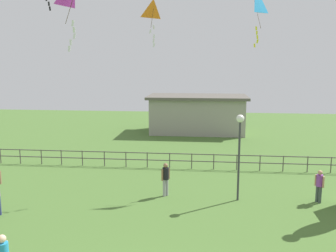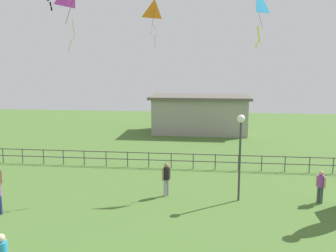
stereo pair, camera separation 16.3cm
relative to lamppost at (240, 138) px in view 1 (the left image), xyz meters
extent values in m
cylinder|color=#38383D|center=(0.00, 0.00, -1.12)|extent=(0.10, 0.10, 3.72)
sphere|color=white|center=(0.00, 0.00, 0.89)|extent=(0.36, 0.36, 0.36)
cylinder|color=#8C6647|center=(-10.02, -2.78, -1.33)|extent=(0.17, 0.19, 0.57)
cylinder|color=#3F4C47|center=(3.62, 0.14, -2.59)|extent=(0.13, 0.13, 0.78)
cylinder|color=#3F4C47|center=(3.72, 0.03, -2.59)|extent=(0.13, 0.13, 0.78)
cylinder|color=purple|center=(3.67, 0.08, -1.93)|extent=(0.28, 0.28, 0.55)
sphere|color=tan|center=(3.67, 0.08, -1.55)|extent=(0.21, 0.21, 0.21)
cylinder|color=tan|center=(3.54, 0.22, -1.96)|extent=(0.09, 0.09, 0.52)
cylinder|color=tan|center=(3.80, -0.05, -1.96)|extent=(0.09, 0.09, 0.52)
sphere|color=beige|center=(-7.06, -7.85, -1.39)|extent=(0.23, 0.23, 0.23)
cylinder|color=beige|center=(-7.06, -7.64, -1.84)|extent=(0.09, 0.09, 0.58)
cylinder|color=#99999E|center=(-3.36, 0.27, -2.57)|extent=(0.14, 0.14, 0.82)
cylinder|color=#99999E|center=(-3.48, 0.16, -2.57)|extent=(0.14, 0.14, 0.82)
cylinder|color=black|center=(-3.42, 0.21, -1.86)|extent=(0.30, 0.30, 0.58)
sphere|color=#8C6647|center=(-3.42, 0.21, -1.46)|extent=(0.22, 0.22, 0.22)
cylinder|color=#8C6647|center=(-3.28, 0.35, -1.90)|extent=(0.09, 0.09, 0.55)
cylinder|color=#8C6647|center=(-3.57, 0.07, -1.90)|extent=(0.09, 0.09, 0.55)
pyramid|color=#198CD1|center=(0.87, 3.85, 6.60)|extent=(0.91, 0.88, 1.48)
cylinder|color=#4C381E|center=(1.04, 3.62, 5.86)|extent=(0.36, 0.47, 1.48)
cube|color=yellow|center=(0.99, 3.60, 5.15)|extent=(0.10, 0.02, 0.21)
cube|color=yellow|center=(1.04, 3.62, 4.93)|extent=(0.08, 0.05, 0.20)
cube|color=yellow|center=(1.07, 3.64, 4.71)|extent=(0.10, 0.03, 0.21)
cube|color=yellow|center=(1.09, 3.65, 4.49)|extent=(0.11, 0.05, 0.21)
cube|color=yellow|center=(0.94, 3.58, 4.27)|extent=(0.10, 0.04, 0.20)
cylinder|color=#4C381E|center=(-6.30, -3.84, 5.29)|extent=(0.48, 0.16, 1.10)
cube|color=white|center=(-6.25, -3.82, 4.75)|extent=(0.12, 0.02, 0.21)
cube|color=white|center=(-6.22, -3.80, 4.53)|extent=(0.08, 0.04, 0.20)
cube|color=white|center=(-6.21, -3.80, 4.31)|extent=(0.11, 0.05, 0.21)
cube|color=white|center=(-6.33, -3.86, 4.09)|extent=(0.09, 0.03, 0.20)
cube|color=white|center=(-6.39, -3.89, 3.87)|extent=(0.10, 0.01, 0.21)
cube|color=black|center=(-9.21, 1.17, 6.19)|extent=(0.09, 0.03, 0.20)
cube|color=black|center=(-9.17, 1.19, 5.97)|extent=(0.10, 0.02, 0.21)
pyramid|color=orange|center=(-4.17, 1.74, 5.97)|extent=(0.80, 0.82, 0.90)
cylinder|color=#4C381E|center=(-4.25, 1.82, 5.53)|extent=(0.19, 0.19, 0.90)
cube|color=white|center=(-4.19, 1.86, 5.11)|extent=(0.12, 0.05, 0.21)
cube|color=white|center=(-4.35, 1.78, 4.89)|extent=(0.11, 0.04, 0.21)
cube|color=white|center=(-4.18, 1.86, 4.67)|extent=(0.10, 0.04, 0.20)
cube|color=white|center=(-4.20, 1.85, 4.45)|extent=(0.10, 0.03, 0.21)
cube|color=white|center=(-4.19, 1.86, 4.23)|extent=(0.11, 0.05, 0.21)
cylinder|color=#4C4742|center=(-14.57, 4.98, -2.50)|extent=(0.06, 0.06, 0.95)
cylinder|color=#4C4742|center=(-13.25, 4.98, -2.50)|extent=(0.06, 0.06, 0.95)
cylinder|color=#4C4742|center=(-11.84, 4.98, -2.50)|extent=(0.06, 0.06, 0.95)
cylinder|color=#4C4742|center=(-10.54, 4.98, -2.50)|extent=(0.06, 0.06, 0.95)
cylinder|color=#4C4742|center=(-9.18, 4.98, -2.50)|extent=(0.06, 0.06, 0.95)
cylinder|color=#4C4742|center=(-7.77, 4.98, -2.50)|extent=(0.06, 0.06, 0.95)
cylinder|color=#4C4742|center=(-6.41, 4.98, -2.50)|extent=(0.06, 0.06, 0.95)
cylinder|color=#4C4742|center=(-5.09, 4.98, -2.50)|extent=(0.06, 0.06, 0.95)
cylinder|color=#4C4742|center=(-3.71, 4.98, -2.50)|extent=(0.06, 0.06, 0.95)
cylinder|color=#4C4742|center=(-2.36, 4.98, -2.50)|extent=(0.06, 0.06, 0.95)
cylinder|color=#4C4742|center=(-1.04, 4.98, -2.50)|extent=(0.06, 0.06, 0.95)
cylinder|color=#4C4742|center=(0.33, 4.98, -2.50)|extent=(0.06, 0.06, 0.95)
cylinder|color=#4C4742|center=(1.69, 4.98, -2.50)|extent=(0.06, 0.06, 0.95)
cylinder|color=#4C4742|center=(3.03, 4.98, -2.50)|extent=(0.06, 0.06, 0.95)
cylinder|color=#4C4742|center=(4.42, 4.98, -2.50)|extent=(0.06, 0.06, 0.95)
cylinder|color=#4C4742|center=(5.75, 4.98, -2.50)|extent=(0.06, 0.06, 0.95)
cube|color=#4C4742|center=(-3.37, 4.98, -2.07)|extent=(36.00, 0.05, 0.05)
cube|color=#4C4742|center=(-3.37, 4.98, -2.50)|extent=(36.00, 0.05, 0.05)
cube|color=gray|center=(-2.36, 16.98, -1.40)|extent=(8.32, 4.32, 3.15)
cube|color=#59544C|center=(-2.36, 16.98, 0.29)|extent=(8.92, 4.92, 0.24)
camera|label=1|loc=(-1.51, -16.88, 3.41)|focal=39.86mm
camera|label=2|loc=(-1.35, -16.86, 3.41)|focal=39.86mm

